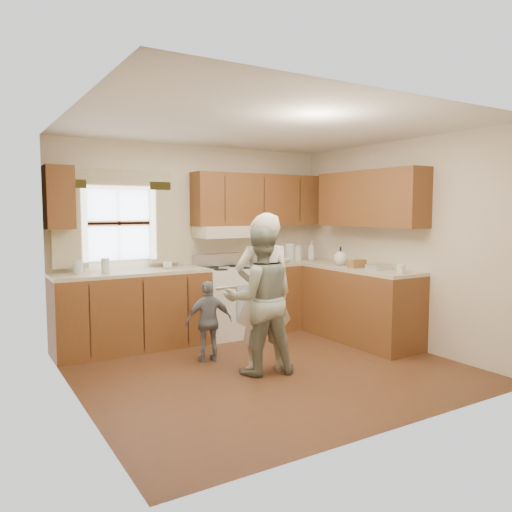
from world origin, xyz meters
TOP-DOWN VIEW (x-y plane):
  - room at (0.00, 0.00)m, footprint 3.80×3.80m
  - kitchen_fixtures at (0.61, 1.08)m, footprint 3.80×2.25m
  - stove at (0.30, 1.44)m, footprint 0.76×0.67m
  - woman_left at (-0.09, -0.06)m, footprint 0.68×0.53m
  - woman_right at (-0.15, -0.08)m, footprint 0.86×0.74m
  - child at (-0.42, 0.55)m, footprint 0.56×0.32m

SIDE VIEW (x-z plane):
  - child at x=-0.42m, z-range 0.00..0.89m
  - stove at x=0.30m, z-range -0.07..1.00m
  - woman_right at x=-0.15m, z-range 0.00..1.52m
  - woman_left at x=-0.09m, z-range 0.00..1.63m
  - kitchen_fixtures at x=0.61m, z-range -0.24..1.91m
  - room at x=0.00m, z-range -0.65..3.15m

